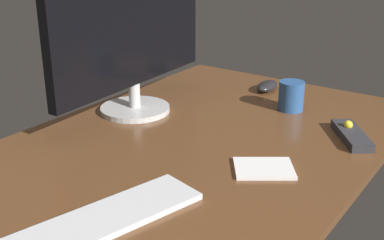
% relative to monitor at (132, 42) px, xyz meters
% --- Properties ---
extents(desk, '(1.40, 0.84, 0.02)m').
position_rel_monitor_xyz_m(desk, '(-0.15, -0.27, -0.22)').
color(desk, brown).
rests_on(desk, ground).
extents(monitor, '(0.63, 0.20, 0.38)m').
position_rel_monitor_xyz_m(monitor, '(0.00, 0.00, 0.00)').
color(monitor, '#BDBDBD').
rests_on(monitor, desk).
extents(keyboard, '(0.41, 0.20, 0.01)m').
position_rel_monitor_xyz_m(keyboard, '(-0.48, -0.35, -0.20)').
color(keyboard, silver).
rests_on(keyboard, desk).
extents(computer_mouse, '(0.11, 0.06, 0.03)m').
position_rel_monitor_xyz_m(computer_mouse, '(0.40, -0.23, -0.19)').
color(computer_mouse, black).
rests_on(computer_mouse, desk).
extents(media_remote, '(0.18, 0.15, 0.04)m').
position_rel_monitor_xyz_m(media_remote, '(0.17, -0.59, -0.20)').
color(media_remote, '#2D2D33').
rests_on(media_remote, desk).
extents(coffee_mug, '(0.07, 0.07, 0.09)m').
position_rel_monitor_xyz_m(coffee_mug, '(0.28, -0.37, -0.16)').
color(coffee_mug, '#28518C').
rests_on(coffee_mug, desk).
extents(notepad, '(0.16, 0.17, 0.01)m').
position_rel_monitor_xyz_m(notepad, '(-0.12, -0.49, -0.20)').
color(notepad, white).
rests_on(notepad, desk).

